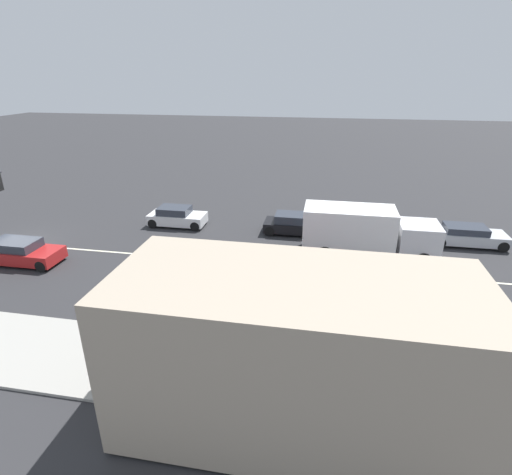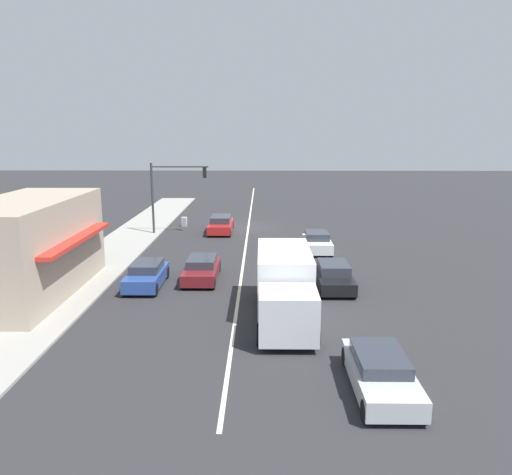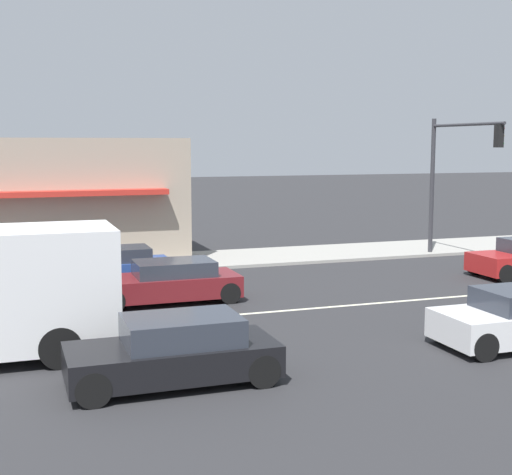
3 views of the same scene
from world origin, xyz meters
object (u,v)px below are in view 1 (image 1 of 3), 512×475
delivery_truck (364,232)px  coupe_blue (271,303)px  sedan_silver (467,235)px  suv_black (295,224)px  van_white (177,217)px  sedan_maroon (253,272)px  hatchback_red (19,252)px  pedestrian (150,351)px

delivery_truck → coupe_blue: (7.20, -4.34, -0.83)m
delivery_truck → sedan_silver: size_ratio=1.71×
delivery_truck → suv_black: bearing=-123.6°
van_white → suv_black: (-0.00, 8.21, -0.00)m
sedan_maroon → delivery_truck: bearing=127.9°
delivery_truck → hatchback_red: size_ratio=1.66×
coupe_blue → hatchback_red: bearing=-100.8°
sedan_silver → sedan_maroon: (7.20, -12.13, -0.00)m
delivery_truck → sedan_maroon: 7.22m
suv_black → sedan_silver: bearing=90.0°
suv_black → hatchback_red: (7.20, -14.75, -0.00)m
sedan_silver → coupe_blue: bearing=-47.2°
sedan_silver → suv_black: size_ratio=1.07×
pedestrian → van_white: pedestrian is taller
sedan_silver → hatchback_red: bearing=-74.2°
pedestrian → van_white: 15.10m
delivery_truck → van_white: size_ratio=1.93×
van_white → sedan_maroon: van_white is taller
sedan_silver → sedan_maroon: size_ratio=1.04×
van_white → coupe_blue: (10.00, 8.09, -0.01)m
coupe_blue → suv_black: (-10.00, 0.12, 0.00)m
sedan_maroon → pedestrian: bearing=-17.5°
pedestrian → sedan_silver: pedestrian is taller
pedestrian → suv_black: 14.89m
pedestrian → hatchback_red: size_ratio=0.38×
suv_black → coupe_blue: bearing=-0.7°
pedestrian → coupe_blue: size_ratio=0.43×
coupe_blue → sedan_maroon: size_ratio=0.94×
delivery_truck → coupe_blue: delivery_truck is taller
van_white → coupe_blue: size_ratio=0.98×
suv_black → sedan_maroon: 7.34m
coupe_blue → sedan_maroon: (-2.80, -1.32, -0.03)m
van_white → sedan_maroon: bearing=43.2°
pedestrian → sedan_silver: 20.38m
delivery_truck → suv_black: delivery_truck is taller
hatchback_red → pedestrian: bearing=56.8°
van_white → suv_black: bearing=90.0°
sedan_silver → suv_black: bearing=-90.0°
suv_black → sedan_maroon: (7.20, -1.44, -0.04)m
van_white → sedan_silver: van_white is taller
van_white → pedestrian: bearing=17.3°
coupe_blue → hatchback_red: (-2.80, -14.63, 0.00)m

